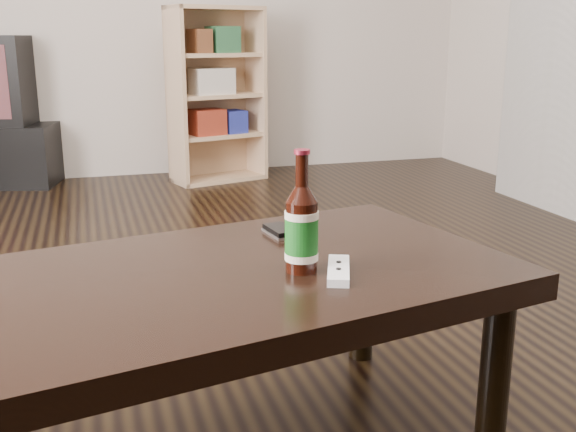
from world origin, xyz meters
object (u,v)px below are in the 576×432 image
object	(u,v)px
bookshelf	(214,92)
beer_bottle	(302,229)
coffee_table	(237,295)
remote	(339,270)
phone	(280,231)

from	to	relation	value
bookshelf	beer_bottle	xyz separation A→B (m)	(-0.40, -3.12, -0.05)
coffee_table	remote	distance (m)	0.23
coffee_table	phone	bearing A→B (deg)	54.15
bookshelf	remote	bearing A→B (deg)	-112.03
bookshelf	coffee_table	size ratio (longest dim) A/B	0.86
phone	coffee_table	bearing A→B (deg)	-134.36
beer_bottle	remote	world-z (taller)	beer_bottle
phone	remote	size ratio (longest dim) A/B	0.69
phone	bookshelf	bearing A→B (deg)	74.02
bookshelf	coffee_table	world-z (taller)	bookshelf
bookshelf	phone	distance (m)	2.87
remote	coffee_table	bearing A→B (deg)	175.51
beer_bottle	bookshelf	bearing A→B (deg)	82.62
coffee_table	beer_bottle	xyz separation A→B (m)	(0.13, -0.05, 0.15)
coffee_table	phone	size ratio (longest dim) A/B	11.38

